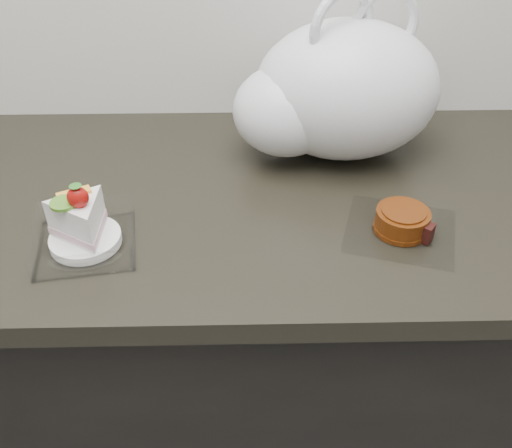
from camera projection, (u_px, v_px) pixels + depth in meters
counter at (192, 355)px, 1.29m from camera, size 2.04×0.64×0.90m
cake_tray at (83, 230)px, 0.88m from camera, size 0.17×0.17×0.12m
mooncake_wrap at (403, 223)px, 0.92m from camera, size 0.21×0.21×0.04m
plastic_bag at (335, 93)px, 1.05m from camera, size 0.45×0.38×0.32m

